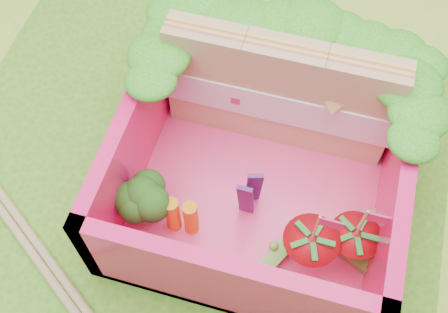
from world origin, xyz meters
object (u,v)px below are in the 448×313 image
Objects in this scene: bento_box at (261,163)px; sandwich_stack at (281,93)px; broccoli at (142,198)px; strawberry_left at (308,250)px; strawberry_right at (351,244)px.

bento_box is 0.36m from sandwich_stack.
broccoli is (-0.50, -0.65, -0.14)m from sandwich_stack.
strawberry_left is (0.30, -0.67, -0.19)m from sandwich_stack.
bento_box is at bearing -90.79° from sandwich_stack.
strawberry_right is (0.48, -0.59, -0.20)m from sandwich_stack.
bento_box is 2.76× the size of strawberry_right.
broccoli is at bearing -148.05° from bento_box.
strawberry_right is at bearing -26.64° from bento_box.
bento_box is 0.55m from strawberry_right.
strawberry_right is at bearing 24.90° from strawberry_left.
sandwich_stack is at bearing 129.05° from strawberry_right.
bento_box is 0.58m from broccoli.
strawberry_left is at bearing -47.25° from bento_box.
sandwich_stack is at bearing 113.79° from strawberry_left.
broccoli is 0.98m from strawberry_right.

